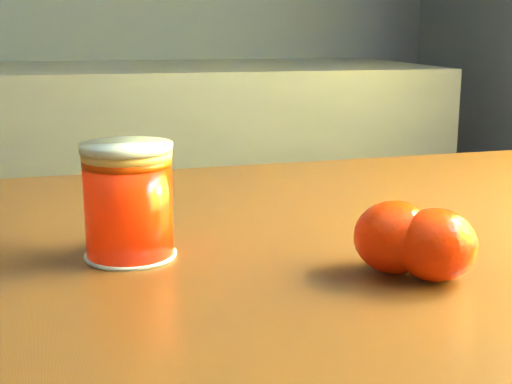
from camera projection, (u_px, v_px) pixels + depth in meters
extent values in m
cube|color=#5B3316|center=(347.00, 285.00, 0.55)|extent=(1.14, 0.83, 0.04)
cylinder|color=#FF2305|center=(129.00, 208.00, 0.54)|extent=(0.07, 0.07, 0.08)
cylinder|color=#E9B65F|center=(127.00, 155.00, 0.53)|extent=(0.07, 0.07, 0.01)
cylinder|color=silver|center=(126.00, 148.00, 0.53)|extent=(0.07, 0.07, 0.00)
ellipsoid|color=red|center=(395.00, 237.00, 0.51)|extent=(0.06, 0.06, 0.05)
ellipsoid|color=red|center=(435.00, 245.00, 0.50)|extent=(0.07, 0.07, 0.05)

